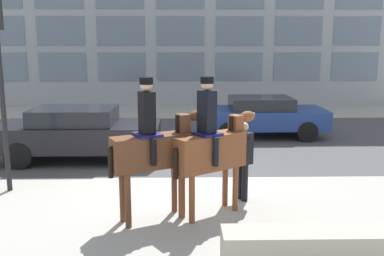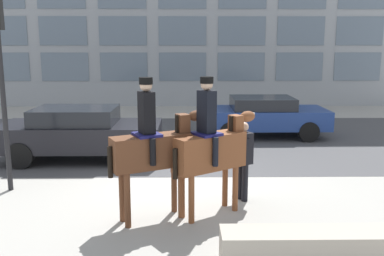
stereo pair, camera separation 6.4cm
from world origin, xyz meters
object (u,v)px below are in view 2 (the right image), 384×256
(street_car_far_lane, at_px, (264,115))
(planter_ledge, at_px, (307,248))
(mounted_horse_lead, at_px, (153,147))
(pedestrian_bystander, at_px, (243,155))
(traffic_light, at_px, (0,63))
(mounted_horse_companion, at_px, (211,147))
(street_car_near_lane, at_px, (80,132))

(street_car_far_lane, height_order, planter_ledge, street_car_far_lane)
(mounted_horse_lead, height_order, pedestrian_bystander, mounted_horse_lead)
(street_car_far_lane, distance_m, traffic_light, 8.90)
(mounted_horse_companion, xyz_separation_m, traffic_light, (-4.36, 1.40, 1.49))
(pedestrian_bystander, bearing_deg, street_car_far_lane, -132.50)
(mounted_horse_companion, relative_size, traffic_light, 0.62)
(pedestrian_bystander, xyz_separation_m, street_car_far_lane, (1.58, 6.28, -0.21))
(street_car_far_lane, bearing_deg, planter_ledge, -96.23)
(mounted_horse_lead, distance_m, mounted_horse_companion, 1.08)
(traffic_light, distance_m, planter_ledge, 7.05)
(pedestrian_bystander, distance_m, planter_ledge, 2.83)
(mounted_horse_companion, bearing_deg, mounted_horse_lead, 158.32)
(planter_ledge, bearing_deg, mounted_horse_lead, 143.38)
(street_car_near_lane, xyz_separation_m, planter_ledge, (4.70, -5.92, -0.52))
(mounted_horse_companion, height_order, planter_ledge, mounted_horse_companion)
(pedestrian_bystander, distance_m, street_car_near_lane, 5.23)
(street_car_near_lane, bearing_deg, traffic_light, -110.39)
(mounted_horse_companion, relative_size, street_car_far_lane, 0.62)
(mounted_horse_lead, bearing_deg, mounted_horse_companion, -13.24)
(mounted_horse_lead, relative_size, traffic_light, 0.62)
(traffic_light, bearing_deg, street_car_near_lane, 69.61)
(pedestrian_bystander, height_order, traffic_light, traffic_light)
(street_car_near_lane, bearing_deg, pedestrian_bystander, -38.30)
(pedestrian_bystander, xyz_separation_m, planter_ledge, (0.60, -2.68, -0.70))
(mounted_horse_lead, relative_size, pedestrian_bystander, 1.59)
(street_car_far_lane, bearing_deg, mounted_horse_lead, -114.72)
(mounted_horse_companion, distance_m, traffic_light, 4.81)
(pedestrian_bystander, relative_size, traffic_light, 0.39)
(mounted_horse_companion, bearing_deg, street_car_near_lane, 96.73)
(street_car_near_lane, bearing_deg, mounted_horse_companion, -49.14)
(mounted_horse_lead, relative_size, planter_ledge, 1.04)
(mounted_horse_lead, height_order, planter_ledge, mounted_horse_lead)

